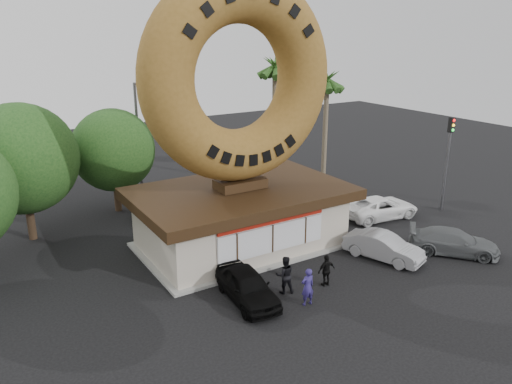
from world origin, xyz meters
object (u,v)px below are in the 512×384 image
at_px(giant_donut, 239,78).
at_px(traffic_signal, 448,152).
at_px(street_lamp, 140,136).
at_px(person_right, 326,270).
at_px(person_center, 285,275).
at_px(donut_shop, 241,215).
at_px(car_black, 247,286).
at_px(car_grey, 454,242).
at_px(car_white, 381,207).
at_px(car_silver, 383,247).
at_px(person_left, 308,287).

xyz_separation_m(giant_donut, traffic_signal, (14.00, -2.01, -5.11)).
xyz_separation_m(street_lamp, traffic_signal, (15.86, -12.01, -0.61)).
relative_size(street_lamp, person_right, 5.21).
bearing_deg(person_center, traffic_signal, -144.76).
bearing_deg(donut_shop, car_black, -117.52).
distance_m(car_black, car_grey, 11.78).
height_order(donut_shop, car_white, donut_shop).
distance_m(car_silver, car_white, 6.01).
xyz_separation_m(donut_shop, person_right, (1.10, -5.89, -1.00)).
height_order(donut_shop, car_grey, donut_shop).
height_order(person_left, car_white, person_left).
relative_size(giant_donut, street_lamp, 1.29).
bearing_deg(person_left, donut_shop, -92.03).
bearing_deg(street_lamp, car_black, -93.06).
height_order(traffic_signal, car_white, traffic_signal).
height_order(donut_shop, car_silver, donut_shop).
relative_size(street_lamp, person_center, 4.56).
distance_m(donut_shop, person_center, 5.56).
bearing_deg(person_center, street_lamp, -64.11).
height_order(person_center, car_black, person_center).
distance_m(traffic_signal, person_left, 15.71).
bearing_deg(donut_shop, traffic_signal, -8.10).
distance_m(car_silver, car_grey, 3.91).
bearing_deg(traffic_signal, car_white, 166.50).
height_order(donut_shop, street_lamp, street_lamp).
relative_size(traffic_signal, person_right, 3.96).
distance_m(giant_donut, person_left, 10.60).
xyz_separation_m(donut_shop, person_left, (-0.66, -6.77, -0.92)).
height_order(giant_donut, car_grey, giant_donut).
xyz_separation_m(person_right, car_grey, (7.90, -0.84, -0.11)).
bearing_deg(person_right, street_lamp, -76.86).
bearing_deg(street_lamp, car_grey, -57.04).
distance_m(giant_donut, traffic_signal, 15.04).
distance_m(donut_shop, street_lamp, 10.54).
xyz_separation_m(person_right, car_black, (-3.77, 0.78, -0.07)).
relative_size(car_black, car_white, 0.85).
relative_size(street_lamp, traffic_signal, 1.32).
height_order(giant_donut, traffic_signal, giant_donut).
height_order(street_lamp, car_white, street_lamp).
bearing_deg(traffic_signal, giant_donut, 171.83).
xyz_separation_m(giant_donut, person_center, (-0.89, -5.43, -8.10)).
xyz_separation_m(donut_shop, traffic_signal, (14.00, -1.99, 2.10)).
bearing_deg(car_black, traffic_signal, 15.95).
height_order(giant_donut, person_center, giant_donut).
height_order(person_right, car_silver, person_right).
bearing_deg(street_lamp, car_white, -43.81).
bearing_deg(person_right, person_center, -10.92).
xyz_separation_m(car_black, car_grey, (11.66, -1.62, -0.04)).
xyz_separation_m(donut_shop, person_center, (-0.89, -5.41, -0.89)).
relative_size(person_right, car_white, 0.32).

